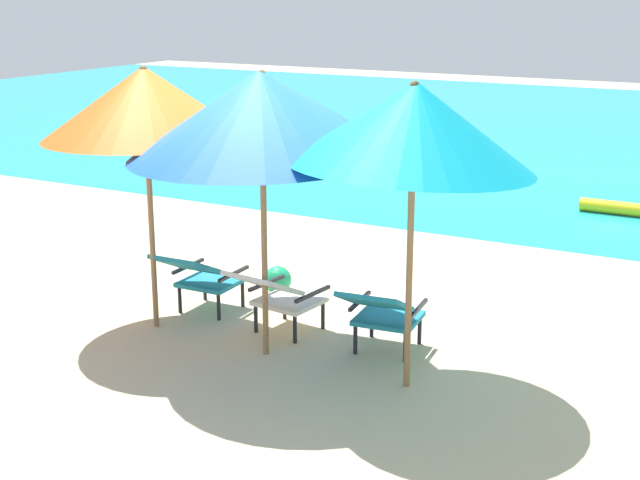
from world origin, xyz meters
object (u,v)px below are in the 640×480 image
beach_umbrella_right (414,125)px  beach_ball (278,280)px  swim_buoy (640,210)px  lounge_chair_center (277,293)px  lounge_chair_right (382,311)px  beach_umbrella_center (262,113)px  beach_umbrella_left (145,103)px  lounge_chair_left (200,274)px

beach_umbrella_right → beach_ball: 3.12m
swim_buoy → beach_ball: bearing=-118.0°
swim_buoy → lounge_chair_center: 6.36m
lounge_chair_right → beach_umbrella_center: 1.90m
lounge_chair_right → beach_umbrella_right: beach_umbrella_right is taller
beach_umbrella_center → beach_umbrella_right: bearing=-1.0°
lounge_chair_right → beach_umbrella_left: bearing=-170.5°
beach_umbrella_center → lounge_chair_right: bearing=25.2°
beach_umbrella_left → lounge_chair_center: bearing=16.1°
beach_umbrella_left → beach_umbrella_right: 2.53m
swim_buoy → lounge_chair_center: lounge_chair_center is taller
lounge_chair_right → lounge_chair_center: bearing=-178.1°
lounge_chair_center → swim_buoy: bearing=71.2°
lounge_chair_left → beach_umbrella_left: beach_umbrella_left is taller
lounge_chair_center → beach_umbrella_center: (0.12, -0.38, 1.64)m
lounge_chair_left → beach_umbrella_right: size_ratio=0.34×
lounge_chair_right → beach_ball: (-1.61, 0.98, -0.26)m
swim_buoy → beach_ball: (-2.66, -5.00, 0.04)m
beach_umbrella_center → beach_ball: size_ratio=11.01×
lounge_chair_left → lounge_chair_right: (1.91, -0.08, 0.00)m
lounge_chair_center → beach_ball: size_ratio=3.31×
beach_umbrella_left → beach_umbrella_right: size_ratio=0.97×
lounge_chair_left → beach_umbrella_right: beach_umbrella_right is taller
beach_umbrella_right → beach_ball: size_ratio=9.19×
swim_buoy → beach_umbrella_center: 6.96m
swim_buoy → lounge_chair_left: bearing=-116.7°
beach_umbrella_left → beach_umbrella_center: (1.22, -0.06, -0.00)m
lounge_chair_center → lounge_chair_right: 1.00m
lounge_chair_center → beach_umbrella_right: beach_umbrella_right is taller
lounge_chair_right → beach_umbrella_center: beach_umbrella_center is taller
beach_umbrella_left → beach_ball: (0.49, 1.33, -1.90)m
swim_buoy → beach_umbrella_left: bearing=-116.5°
swim_buoy → beach_ball: 5.67m
lounge_chair_right → beach_umbrella_center: (-0.88, -0.41, 1.64)m
lounge_chair_left → beach_umbrella_right: (2.33, -0.52, 1.64)m
beach_umbrella_left → swim_buoy: bearing=63.5°
lounge_chair_center → beach_umbrella_right: 2.20m
lounge_chair_left → beach_umbrella_center: (1.03, -0.50, 1.64)m
lounge_chair_left → lounge_chair_center: bearing=-7.1°
swim_buoy → lounge_chair_right: (-1.05, -5.98, 0.31)m
swim_buoy → beach_umbrella_center: beach_umbrella_center is taller
lounge_chair_left → lounge_chair_right: 1.91m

